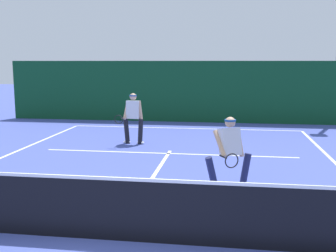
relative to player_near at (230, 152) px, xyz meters
The scene contains 9 objects.
ground_plane 3.25m from the player_near, 124.52° to the right, with size 80.00×80.00×0.00m, color #4453A9.
court_line_baseline_far 8.36m from the player_near, 102.31° to the left, with size 9.25×0.10×0.01m, color white.
court_line_service 3.97m from the player_near, 117.23° to the left, with size 7.54×0.10×0.01m, color white.
court_line_centre 2.07m from the player_near, 160.68° to the left, with size 0.10×6.40×0.01m, color white.
tennis_net 3.15m from the player_near, 124.52° to the right, with size 10.14×0.09×1.08m.
player_near is the anchor object (origin of this frame).
player_far 5.68m from the player_near, 123.55° to the left, with size 0.87×0.84×1.68m.
tennis_ball 2.19m from the player_near, 166.74° to the left, with size 0.07×0.07×0.07m, color #D1E033.
back_fence_windscreen 10.14m from the player_near, 100.08° to the left, with size 16.77×0.12×2.73m, color #0F4022.
Camera 1 is at (1.72, -5.73, 2.71)m, focal length 43.76 mm.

